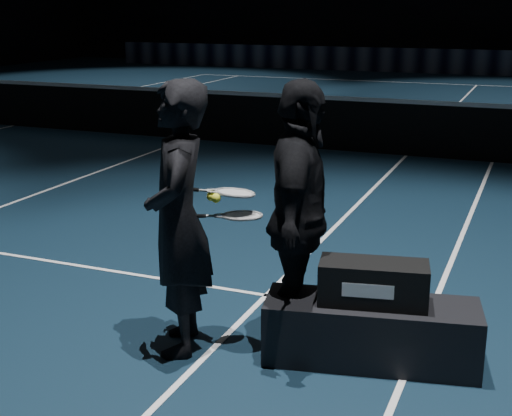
% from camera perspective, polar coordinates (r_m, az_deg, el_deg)
% --- Properties ---
extents(floor, '(36.00, 36.00, 0.00)m').
position_cam_1_polar(floor, '(13.51, -5.58, 5.46)').
color(floor, '#0C222E').
rests_on(floor, ground).
extents(court_lines, '(10.98, 23.78, 0.01)m').
position_cam_1_polar(court_lines, '(13.51, -5.58, 5.47)').
color(court_lines, white).
rests_on(court_lines, floor).
extents(net_mesh, '(12.80, 0.02, 0.86)m').
position_cam_1_polar(net_mesh, '(13.44, -5.63, 7.34)').
color(net_mesh, black).
rests_on(net_mesh, floor).
extents(net_tape, '(12.80, 0.03, 0.07)m').
position_cam_1_polar(net_tape, '(13.37, -5.68, 9.31)').
color(net_tape, white).
rests_on(net_tape, net_mesh).
extents(sponsor_backdrop, '(22.00, 0.15, 0.90)m').
position_cam_1_polar(sponsor_backdrop, '(28.02, 9.50, 11.64)').
color(sponsor_backdrop, black).
rests_on(sponsor_backdrop, floor).
extents(player_bench, '(1.55, 0.78, 0.45)m').
position_cam_1_polar(player_bench, '(5.15, 9.18, -9.76)').
color(player_bench, black).
rests_on(player_bench, floor).
extents(racket_bag, '(0.79, 0.46, 0.30)m').
position_cam_1_polar(racket_bag, '(5.00, 9.37, -5.92)').
color(racket_bag, black).
rests_on(racket_bag, player_bench).
extents(bag_signature, '(0.34, 0.07, 0.10)m').
position_cam_1_polar(bag_signature, '(4.85, 8.93, -6.58)').
color(bag_signature, white).
rests_on(bag_signature, racket_bag).
extents(player_a, '(0.72, 0.84, 1.96)m').
position_cam_1_polar(player_a, '(5.04, -6.23, -0.94)').
color(player_a, black).
rests_on(player_a, floor).
extents(player_b, '(0.73, 1.23, 1.96)m').
position_cam_1_polar(player_b, '(5.04, 3.45, -0.85)').
color(player_b, black).
rests_on(player_b, floor).
extents(racket_lower, '(0.71, 0.48, 0.03)m').
position_cam_1_polar(racket_lower, '(5.02, -1.10, -0.61)').
color(racket_lower, black).
rests_on(racket_lower, player_a).
extents(racket_upper, '(0.70, 0.51, 0.10)m').
position_cam_1_polar(racket_upper, '(5.01, -1.69, 1.23)').
color(racket_upper, black).
rests_on(racket_upper, player_b).
extents(tennis_balls, '(0.12, 0.10, 0.12)m').
position_cam_1_polar(tennis_balls, '(4.98, -3.36, 1.06)').
color(tennis_balls, yellow).
rests_on(tennis_balls, racket_upper).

